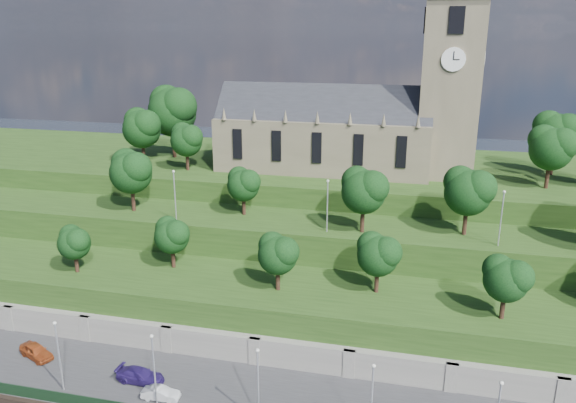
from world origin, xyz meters
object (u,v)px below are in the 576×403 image
(car_left, at_px, (36,351))
(car_right, at_px, (140,376))
(car_middle, at_px, (161,393))
(church, at_px, (356,122))

(car_left, distance_m, car_right, 13.06)
(car_left, relative_size, car_right, 0.90)
(car_middle, height_order, car_right, car_right)
(car_middle, distance_m, car_right, 3.79)
(church, xyz_separation_m, car_middle, (-12.82, -42.58, -19.91))
(car_right, bearing_deg, church, -18.85)
(car_left, bearing_deg, car_right, -73.24)
(car_middle, relative_size, car_right, 0.75)
(car_left, xyz_separation_m, car_right, (12.99, -1.37, -0.04))
(car_middle, xyz_separation_m, car_right, (-3.20, 2.04, 0.11))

